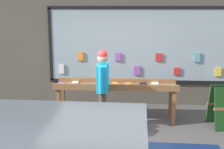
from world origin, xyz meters
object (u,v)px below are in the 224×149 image
object	(u,v)px
display_table_main	(116,89)
sandwich_board_sign	(223,106)
small_dog	(127,121)
person_browsing	(103,83)

from	to	relation	value
display_table_main	sandwich_board_sign	xyz separation A→B (m)	(2.34, -0.28, -0.28)
small_dog	sandwich_board_sign	bearing A→B (deg)	-74.79
small_dog	sandwich_board_sign	world-z (taller)	sandwich_board_sign
display_table_main	person_browsing	xyz separation A→B (m)	(-0.26, -0.50, 0.26)
small_dog	sandwich_board_sign	distance (m)	2.14
display_table_main	person_browsing	distance (m)	0.62
display_table_main	sandwich_board_sign	bearing A→B (deg)	-6.80
person_browsing	sandwich_board_sign	bearing A→B (deg)	-83.72
display_table_main	small_dog	world-z (taller)	display_table_main
display_table_main	sandwich_board_sign	size ratio (longest dim) A/B	3.03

